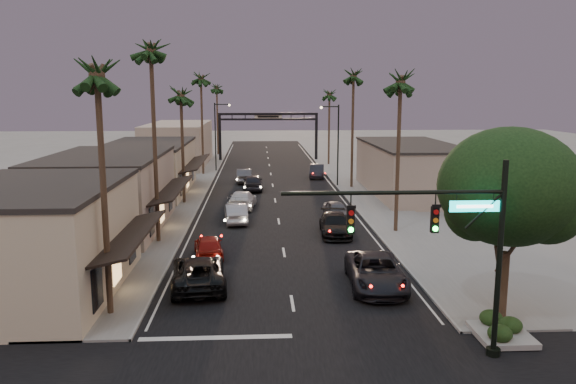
{
  "coord_description": "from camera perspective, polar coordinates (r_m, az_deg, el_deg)",
  "views": [
    {
      "loc": [
        -1.64,
        -16.29,
        10.25
      ],
      "look_at": [
        0.73,
        27.51,
        2.5
      ],
      "focal_mm": 35.0,
      "sensor_mm": 36.0,
      "label": 1
    }
  ],
  "objects": [
    {
      "name": "oncoming_dgrey",
      "position": [
        59.86,
        -3.59,
        0.97
      ],
      "size": [
        2.13,
        5.07,
        1.72
      ],
      "primitive_type": "imported",
      "rotation": [
        0.0,
        0.0,
        3.16
      ],
      "color": "black",
      "rests_on": "ground"
    },
    {
      "name": "palm_ld",
      "position": [
        71.66,
        -8.85,
        11.63
      ],
      "size": [
        3.2,
        3.2,
        14.2
      ],
      "color": "#38281C",
      "rests_on": "ground"
    },
    {
      "name": "oncoming_silver",
      "position": [
        45.17,
        -5.31,
        -2.13
      ],
      "size": [
        2.1,
        4.85,
        1.55
      ],
      "primitive_type": "imported",
      "rotation": [
        0.0,
        0.0,
        3.24
      ],
      "color": "#97979C",
      "rests_on": "ground"
    },
    {
      "name": "arch",
      "position": [
        86.43,
        -2.02,
        6.89
      ],
      "size": [
        15.2,
        0.4,
        7.27
      ],
      "color": "black",
      "rests_on": "ground"
    },
    {
      "name": "palm_rb",
      "position": [
        61.19,
        6.68,
        11.98
      ],
      "size": [
        3.2,
        3.2,
        14.2
      ],
      "color": "#38281C",
      "rests_on": "ground"
    },
    {
      "name": "corner_tree",
      "position": [
        26.56,
        21.69,
        0.05
      ],
      "size": [
        6.2,
        6.2,
        8.8
      ],
      "color": "#38281C",
      "rests_on": "ground"
    },
    {
      "name": "oncoming_red",
      "position": [
        35.88,
        -8.07,
        -5.47
      ],
      "size": [
        2.3,
        4.48,
        1.46
      ],
      "primitive_type": "imported",
      "rotation": [
        0.0,
        0.0,
        3.28
      ],
      "color": "maroon",
      "rests_on": "ground"
    },
    {
      "name": "palm_far",
      "position": [
        94.53,
        -7.26,
        10.66
      ],
      "size": [
        3.2,
        3.2,
        13.2
      ],
      "color": "#38281C",
      "rests_on": "ground"
    },
    {
      "name": "building_right",
      "position": [
        58.93,
        12.33,
        2.23
      ],
      "size": [
        8.0,
        18.0,
        5.0
      ],
      "primitive_type": "cube",
      "color": "gray",
      "rests_on": "ground"
    },
    {
      "name": "curbside_far",
      "position": [
        68.9,
        2.95,
        2.12
      ],
      "size": [
        2.29,
        5.04,
        1.6
      ],
      "primitive_type": "imported",
      "rotation": [
        0.0,
        0.0,
        -0.12
      ],
      "color": "black",
      "rests_on": "ground"
    },
    {
      "name": "curbside_black",
      "position": [
        41.19,
        4.83,
        -3.32
      ],
      "size": [
        2.45,
        5.45,
        1.55
      ],
      "primitive_type": "imported",
      "rotation": [
        0.0,
        0.0,
        -0.05
      ],
      "color": "black",
      "rests_on": "ground"
    },
    {
      "name": "curbside_grey",
      "position": [
        46.64,
        4.95,
        -1.84
      ],
      "size": [
        2.14,
        4.26,
        1.39
      ],
      "primitive_type": "imported",
      "rotation": [
        0.0,
        0.0,
        0.12
      ],
      "color": "#504F54",
      "rests_on": "ground"
    },
    {
      "name": "road",
      "position": [
        62.16,
        -1.54,
        0.53
      ],
      "size": [
        14.0,
        120.0,
        0.02
      ],
      "primitive_type": "cube",
      "color": "black",
      "rests_on": "ground"
    },
    {
      "name": "traffic_signal",
      "position": [
        22.18,
        16.32,
        -3.87
      ],
      "size": [
        8.51,
        0.22,
        7.8
      ],
      "color": "black",
      "rests_on": "ground"
    },
    {
      "name": "planter",
      "position": [
        26.17,
        20.85,
        -13.73
      ],
      "size": [
        2.2,
        2.6,
        0.24
      ],
      "primitive_type": "cube",
      "color": "gray",
      "rests_on": "ground"
    },
    {
      "name": "ground",
      "position": [
        57.24,
        -1.4,
        -0.3
      ],
      "size": [
        200.0,
        200.0,
        0.0
      ],
      "primitive_type": "plane",
      "color": "slate",
      "rests_on": "ground"
    },
    {
      "name": "palm_ra",
      "position": [
        41.59,
        11.39,
        11.47
      ],
      "size": [
        3.2,
        3.2,
        13.2
      ],
      "color": "#38281C",
      "rests_on": "ground"
    },
    {
      "name": "sidewalk_right",
      "position": [
        69.94,
        6.1,
        1.58
      ],
      "size": [
        5.0,
        92.0,
        0.12
      ],
      "primitive_type": "cube",
      "color": "slate",
      "rests_on": "ground"
    },
    {
      "name": "oncoming_grey_far",
      "position": [
        65.32,
        -4.47,
        1.67
      ],
      "size": [
        1.74,
        4.85,
        1.59
      ],
      "primitive_type": "imported",
      "rotation": [
        0.0,
        0.0,
        3.15
      ],
      "color": "#424246",
      "rests_on": "ground"
    },
    {
      "name": "sidewalk_left",
      "position": [
        69.49,
        -9.56,
        1.45
      ],
      "size": [
        5.0,
        92.0,
        0.12
      ],
      "primitive_type": "cube",
      "color": "slate",
      "rests_on": "ground"
    },
    {
      "name": "storefront_near",
      "position": [
        31.4,
        -24.29,
        -4.71
      ],
      "size": [
        8.0,
        12.0,
        5.5
      ],
      "primitive_type": "cube",
      "color": "#C2B794",
      "rests_on": "ground"
    },
    {
      "name": "storefront_far",
      "position": [
        59.89,
        -14.01,
        2.28
      ],
      "size": [
        8.0,
        16.0,
        5.0
      ],
      "primitive_type": "cube",
      "color": "#C2B794",
      "rests_on": "ground"
    },
    {
      "name": "curbside_near",
      "position": [
        30.55,
        8.91,
        -8.01
      ],
      "size": [
        3.18,
        6.33,
        1.72
      ],
      "primitive_type": "imported",
      "rotation": [
        0.0,
        0.0,
        -0.05
      ],
      "color": "black",
      "rests_on": "ground"
    },
    {
      "name": "streetlight_left",
      "position": [
        74.64,
        -7.19,
        6.16
      ],
      "size": [
        2.13,
        0.3,
        9.0
      ],
      "color": "black",
      "rests_on": "ground"
    },
    {
      "name": "palm_la",
      "position": [
        26.26,
        -18.9,
        12.1
      ],
      "size": [
        3.2,
        3.2,
        13.2
      ],
      "color": "#38281C",
      "rests_on": "ground"
    },
    {
      "name": "palm_lc",
      "position": [
        52.75,
        -10.85,
        10.08
      ],
      "size": [
        3.2,
        3.2,
        12.2
      ],
      "color": "#38281C",
      "rests_on": "ground"
    },
    {
      "name": "oncoming_white",
      "position": [
        50.54,
        -4.69,
        -0.8
      ],
      "size": [
        2.74,
        5.68,
        1.59
      ],
      "primitive_type": "imported",
      "rotation": [
        0.0,
        0.0,
        3.05
      ],
      "color": "silver",
      "rests_on": "ground"
    },
    {
      "name": "palm_rc",
      "position": [
        80.94,
        4.24,
        10.15
      ],
      "size": [
        3.2,
        3.2,
        12.2
      ],
      "color": "#38281C",
      "rests_on": "ground"
    },
    {
      "name": "palm_lb",
      "position": [
        39.04,
        -13.79,
        14.35
      ],
      "size": [
        3.2,
        3.2,
        15.2
      ],
      "color": "#38281C",
      "rests_on": "ground"
    },
    {
      "name": "oncoming_pickup",
      "position": [
        30.62,
        -9.08,
        -8.03
      ],
      "size": [
        3.38,
        6.24,
        1.66
      ],
      "primitive_type": "imported",
      "rotation": [
        0.0,
        0.0,
        3.25
      ],
      "color": "black",
      "rests_on": "ground"
    },
    {
      "name": "streetlight_right",
      "position": [
        62.08,
        4.86,
        5.44
      ],
      "size": [
        2.13,
        0.3,
        9.0
      ],
      "color": "black",
      "rests_on": "ground"
    },
    {
      "name": "storefront_mid",
      "position": [
        44.43,
        -17.86,
        -0.19
      ],
      "size": [
        8.0,
        14.0,
        5.5
      ],
      "primitive_type": "cube",
      "color": "gray",
      "rests_on": "ground"
    },
    {
      "name": "storefront_dist",
      "position": [
        82.4,
        -11.05,
        4.79
      ],
      "size": [
        8.0,
        20.0,
        6.0
      ],
      "primitive_type": "cube",
      "color": "gray",
      "rests_on": "ground"
    }
  ]
}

